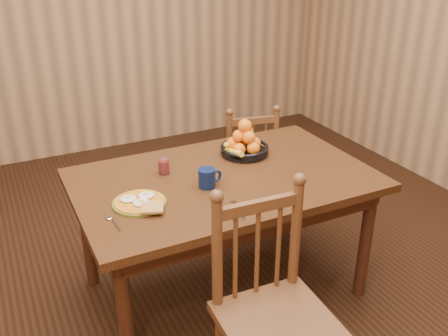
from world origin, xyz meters
name	(u,v)px	position (x,y,z in m)	size (l,w,h in m)	color
room	(224,67)	(0.00, 0.00, 1.35)	(4.52, 5.02, 2.72)	black
dining_table	(224,190)	(0.00, 0.00, 0.67)	(1.60, 1.00, 0.75)	black
chair_far	(247,164)	(0.53, 0.69, 0.43)	(0.47, 0.46, 0.88)	#532C19
chair_near	(272,312)	(-0.16, -0.79, 0.49)	(0.48, 0.46, 1.01)	#532C19
breakfast_plate	(140,202)	(-0.50, -0.10, 0.76)	(0.26, 0.30, 0.04)	#59601E
fork	(238,209)	(-0.10, -0.35, 0.75)	(0.05, 0.18, 0.00)	silver
spoon	(111,220)	(-0.67, -0.19, 0.75)	(0.04, 0.16, 0.01)	silver
coffee_mug	(208,178)	(-0.13, -0.07, 0.80)	(0.13, 0.09, 0.10)	#0A1638
juice_glass	(164,166)	(-0.28, 0.18, 0.79)	(0.06, 0.06, 0.09)	silver
fruit_bowl	(244,144)	(0.24, 0.22, 0.81)	(0.29, 0.29, 0.22)	black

